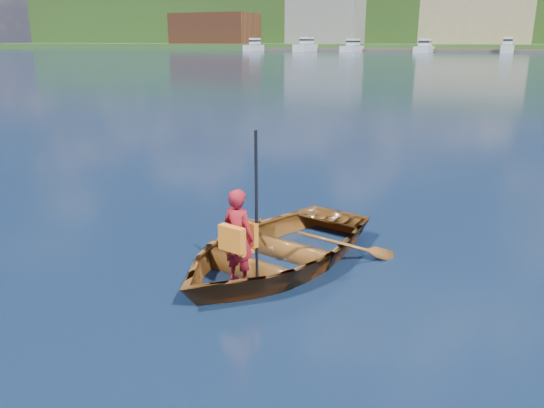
{
  "coord_description": "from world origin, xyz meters",
  "views": [
    {
      "loc": [
        1.73,
        -6.79,
        2.89
      ],
      "look_at": [
        -0.79,
        -0.64,
        0.84
      ],
      "focal_mm": 35.0,
      "sensor_mm": 36.0,
      "label": 1
    }
  ],
  "objects_px": {
    "child_paddler": "(239,237)",
    "dock": "(484,51)",
    "marina_yachts": "(510,47)",
    "rowboat": "(274,249)"
  },
  "relations": [
    {
      "from": "dock",
      "to": "marina_yachts",
      "type": "distance_m",
      "value": 7.82
    },
    {
      "from": "dock",
      "to": "rowboat",
      "type": "bearing_deg",
      "value": -89.68
    },
    {
      "from": "child_paddler",
      "to": "marina_yachts",
      "type": "distance_m",
      "value": 145.01
    },
    {
      "from": "dock",
      "to": "marina_yachts",
      "type": "height_order",
      "value": "marina_yachts"
    },
    {
      "from": "child_paddler",
      "to": "dock",
      "type": "xyz_separation_m",
      "value": [
        -0.76,
        149.55,
        -0.29
      ]
    },
    {
      "from": "dock",
      "to": "child_paddler",
      "type": "bearing_deg",
      "value": -89.71
    },
    {
      "from": "rowboat",
      "to": "dock",
      "type": "relative_size",
      "value": 0.03
    },
    {
      "from": "child_paddler",
      "to": "marina_yachts",
      "type": "xyz_separation_m",
      "value": [
        5.46,
        144.9,
        0.65
      ]
    },
    {
      "from": "rowboat",
      "to": "child_paddler",
      "type": "height_order",
      "value": "child_paddler"
    },
    {
      "from": "rowboat",
      "to": "child_paddler",
      "type": "xyz_separation_m",
      "value": [
        -0.08,
        -0.91,
        0.48
      ]
    }
  ]
}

